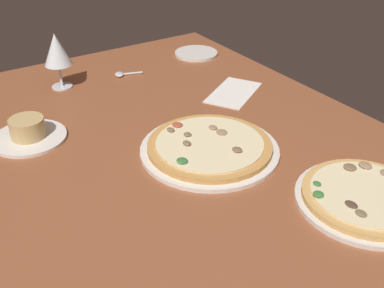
% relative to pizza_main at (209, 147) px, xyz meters
% --- Properties ---
extents(dining_table, '(1.50, 1.10, 0.04)m').
position_rel_pizza_main_xyz_m(dining_table, '(0.02, 0.09, -0.03)').
color(dining_table, brown).
rests_on(dining_table, ground).
extents(pizza_main, '(0.33, 0.33, 0.03)m').
position_rel_pizza_main_xyz_m(pizza_main, '(0.00, 0.00, 0.00)').
color(pizza_main, silver).
rests_on(pizza_main, dining_table).
extents(pizza_side, '(0.28, 0.28, 0.03)m').
position_rel_pizza_main_xyz_m(pizza_side, '(-0.33, -0.15, 0.00)').
color(pizza_side, silver).
rests_on(pizza_side, dining_table).
extents(ramekin_on_saucer, '(0.18, 0.18, 0.06)m').
position_rel_pizza_main_xyz_m(ramekin_on_saucer, '(0.29, 0.34, 0.01)').
color(ramekin_on_saucer, silver).
rests_on(ramekin_on_saucer, dining_table).
extents(wine_glass_far, '(0.08, 0.08, 0.17)m').
position_rel_pizza_main_xyz_m(wine_glass_far, '(0.55, 0.17, 0.10)').
color(wine_glass_far, silver).
rests_on(wine_glass_far, dining_table).
extents(side_plate, '(0.15, 0.15, 0.01)m').
position_rel_pizza_main_xyz_m(side_plate, '(0.56, -0.33, -0.01)').
color(side_plate, silver).
rests_on(side_plate, dining_table).
extents(paper_menu, '(0.20, 0.23, 0.00)m').
position_rel_pizza_main_xyz_m(paper_menu, '(0.23, -0.25, -0.01)').
color(paper_menu, white).
rests_on(paper_menu, dining_table).
extents(spoon, '(0.05, 0.09, 0.01)m').
position_rel_pizza_main_xyz_m(spoon, '(0.53, -0.03, -0.01)').
color(spoon, silver).
rests_on(spoon, dining_table).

